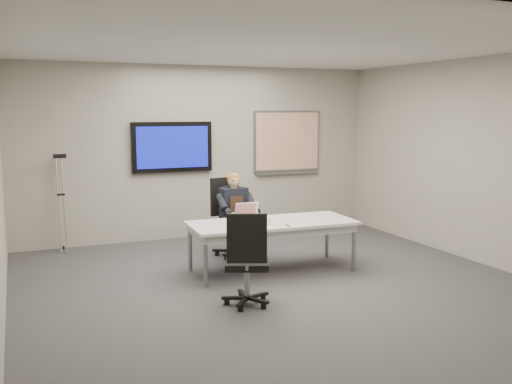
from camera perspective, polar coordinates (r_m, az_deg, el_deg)
name	(u,v)px	position (r m, az deg, el deg)	size (l,w,h in m)	color
floor	(279,286)	(6.91, 2.29, -9.38)	(6.00, 6.00, 0.02)	#38393B
ceiling	(280,46)	(6.63, 2.43, 14.37)	(6.00, 6.00, 0.02)	silver
wall_back	(201,152)	(9.41, -5.49, 3.99)	(6.00, 0.02, 2.80)	#9D988E
wall_front	(468,212)	(4.14, 20.40, -1.89)	(6.00, 0.02, 2.80)	#9D988E
wall_right	(478,161)	(8.35, 21.33, 2.93)	(0.02, 6.00, 2.80)	#9D988E
conference_table	(272,227)	(7.39, 1.62, -3.54)	(2.17, 0.98, 0.66)	white
tv_display	(172,147)	(9.22, -8.37, 4.47)	(1.30, 0.09, 0.80)	black
whiteboard	(287,142)	(9.95, 3.12, 4.99)	(1.25, 0.08, 1.10)	gray
office_chair_far	(231,232)	(8.24, -2.50, -3.97)	(0.62, 0.62, 1.12)	black
office_chair_near	(247,277)	(6.14, -0.91, -8.47)	(0.65, 0.65, 1.04)	black
seated_person	(238,225)	(8.00, -1.84, -3.33)	(0.38, 0.66, 1.21)	#1F2333
crutch	(61,202)	(8.87, -18.90, -0.92)	(0.20, 0.34, 1.50)	#A7AAAF
laptop	(249,216)	(7.44, -0.74, -2.41)	(0.33, 0.31, 0.23)	silver
name_tent	(264,222)	(7.11, 0.76, -3.01)	(0.23, 0.06, 0.09)	white
pen	(287,225)	(7.12, 3.17, -3.33)	(0.01, 0.01, 0.15)	black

